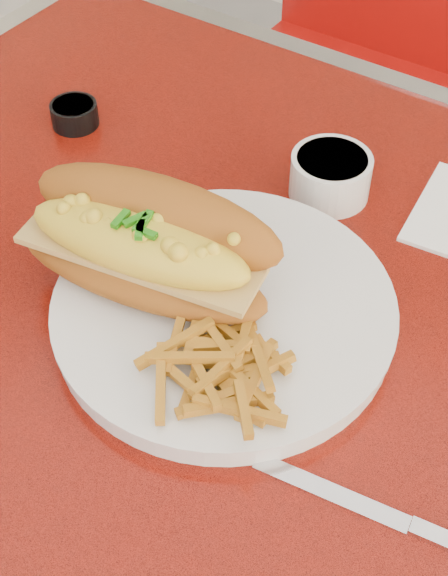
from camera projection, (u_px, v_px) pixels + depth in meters
The scene contains 8 objects.
diner_table at pixel (313, 453), 0.78m from camera, with size 1.23×0.83×0.77m.
dinner_plate at pixel (224, 311), 0.68m from camera, with size 0.34×0.34×0.02m.
mac_hoagie at pixel (146, 242), 0.66m from camera, with size 0.24×0.15×0.10m.
fries_pile at pixel (213, 362), 0.62m from camera, with size 0.10×0.09×0.03m, color orange, non-canonical shape.
fork at pixel (303, 327), 0.66m from camera, with size 0.04×0.13×0.00m.
gravy_ramekin at pixel (330, 175), 0.78m from camera, with size 0.10×0.10×0.04m.
sauce_cup_left at pixel (74, 113), 0.87m from camera, with size 0.07×0.07×0.03m.
knife at pixel (398, 521), 0.56m from camera, with size 0.19×0.04×0.01m.
Camera 1 is at (0.16, -0.39, 1.29)m, focal length 50.00 mm.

